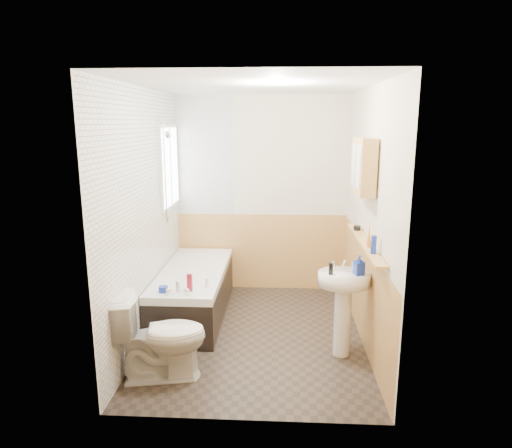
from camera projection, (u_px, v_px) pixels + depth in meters
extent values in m
plane|color=#2A231E|center=(255.00, 335.00, 4.75)|extent=(2.80, 2.80, 0.00)
plane|color=white|center=(255.00, 85.00, 4.21)|extent=(2.80, 2.80, 0.00)
cube|color=beige|center=(261.00, 195.00, 5.85)|extent=(2.20, 0.02, 2.50)
cube|color=beige|center=(244.00, 260.00, 3.11)|extent=(2.20, 0.02, 2.50)
cube|color=beige|center=(144.00, 216.00, 4.54)|extent=(0.02, 2.80, 2.50)
cube|color=beige|center=(369.00, 219.00, 4.42)|extent=(0.02, 2.80, 2.50)
cube|color=tan|center=(363.00, 291.00, 4.59)|extent=(0.01, 2.80, 1.00)
cube|color=tan|center=(244.00, 358.00, 3.29)|extent=(2.20, 0.01, 1.00)
cube|color=tan|center=(261.00, 252.00, 6.00)|extent=(2.20, 0.01, 1.00)
cube|color=white|center=(146.00, 216.00, 4.54)|extent=(0.01, 2.80, 2.50)
cube|color=white|center=(204.00, 156.00, 5.76)|extent=(0.75, 0.01, 1.50)
cube|color=white|center=(170.00, 167.00, 5.38)|extent=(0.03, 0.79, 0.99)
cube|color=white|center=(171.00, 167.00, 5.38)|extent=(0.01, 0.70, 0.90)
cube|color=white|center=(171.00, 167.00, 5.38)|extent=(0.01, 0.04, 0.90)
cube|color=black|center=(194.00, 295.00, 5.21)|extent=(0.70, 1.74, 0.46)
cube|color=white|center=(193.00, 273.00, 5.15)|extent=(0.70, 1.74, 0.08)
cube|color=white|center=(193.00, 274.00, 5.15)|extent=(0.56, 1.60, 0.04)
cylinder|color=silver|center=(178.00, 288.00, 4.37)|extent=(0.04, 0.04, 0.14)
sphere|color=silver|center=(169.00, 291.00, 4.39)|extent=(0.06, 0.06, 0.06)
sphere|color=silver|center=(187.00, 291.00, 4.38)|extent=(0.06, 0.06, 0.06)
cylinder|color=silver|center=(164.00, 171.00, 5.08)|extent=(0.02, 0.02, 1.19)
cylinder|color=silver|center=(167.00, 219.00, 5.20)|extent=(0.04, 0.04, 0.02)
cylinder|color=silver|center=(162.00, 121.00, 4.96)|extent=(0.04, 0.04, 0.02)
cylinder|color=silver|center=(167.00, 135.00, 4.99)|extent=(0.07, 0.08, 0.09)
imported|color=white|center=(161.00, 336.00, 3.89)|extent=(0.84, 0.57, 0.76)
cylinder|color=white|center=(342.00, 322.00, 4.28)|extent=(0.16, 0.16, 0.66)
ellipsoid|color=white|center=(344.00, 279.00, 4.19)|extent=(0.48, 0.39, 0.13)
cylinder|color=silver|center=(333.00, 265.00, 4.26)|extent=(0.03, 0.03, 0.08)
cylinder|color=silver|center=(353.00, 266.00, 4.25)|extent=(0.03, 0.03, 0.08)
cylinder|color=silver|center=(344.00, 263.00, 4.24)|extent=(0.02, 0.11, 0.09)
cube|color=tan|center=(365.00, 243.00, 4.27)|extent=(0.10, 1.54, 0.03)
cube|color=tan|center=(364.00, 166.00, 4.22)|extent=(0.14, 0.57, 0.52)
cube|color=silver|center=(358.00, 167.00, 4.09)|extent=(0.01, 0.22, 0.39)
cube|color=silver|center=(354.00, 164.00, 4.36)|extent=(0.01, 0.22, 0.39)
cylinder|color=#19339E|center=(374.00, 245.00, 3.86)|extent=(0.06, 0.06, 0.16)
cone|color=orange|center=(369.00, 236.00, 4.05)|extent=(0.05, 0.05, 0.21)
cylinder|color=black|center=(357.00, 228.00, 4.70)|extent=(0.08, 0.08, 0.05)
imported|color=#19339E|center=(359.00, 270.00, 4.11)|extent=(0.13, 0.20, 0.08)
cylinder|color=black|center=(331.00, 269.00, 4.11)|extent=(0.05, 0.05, 0.11)
cube|color=maroon|center=(190.00, 283.00, 4.47)|extent=(0.05, 0.04, 0.17)
cylinder|color=#19339E|center=(163.00, 289.00, 4.45)|extent=(0.10, 0.10, 0.06)
cylinder|color=silver|center=(207.00, 283.00, 4.58)|extent=(0.04, 0.04, 0.10)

